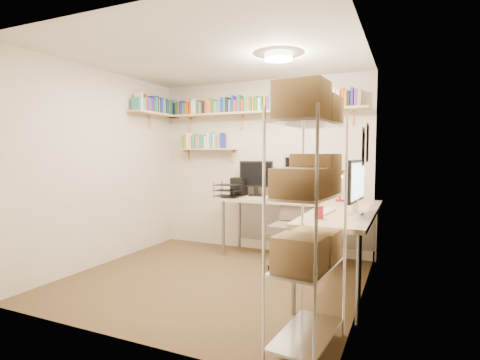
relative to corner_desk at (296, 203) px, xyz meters
The scene contains 6 objects.
ground 1.42m from the corner_desk, 126.70° to the right, with size 3.20×3.20×0.00m, color #4A351F.
room_shell 1.39m from the corner_desk, 126.55° to the right, with size 3.24×3.04×2.52m.
wall_shelves 1.71m from the corner_desk, 162.75° to the left, with size 3.12×1.09×0.80m.
corner_desk is the anchor object (origin of this frame).
office_chair 0.38m from the corner_desk, 89.98° to the right, with size 0.56×0.57×1.07m.
wire_rack 2.18m from the corner_desk, 72.11° to the right, with size 0.43×0.78×1.90m.
Camera 1 is at (1.99, -3.67, 1.43)m, focal length 28.00 mm.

